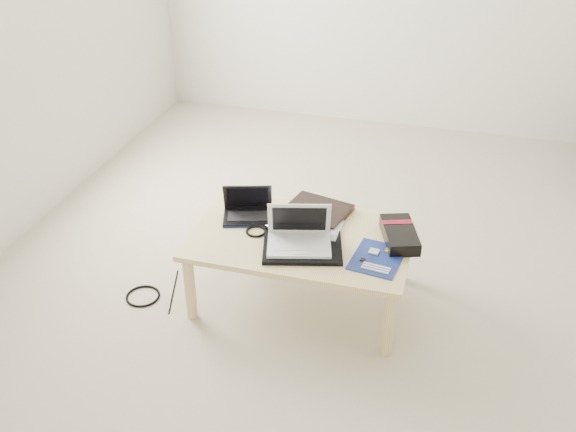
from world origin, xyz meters
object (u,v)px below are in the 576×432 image
(coffee_table, at_px, (302,243))
(white_laptop, at_px, (299,236))
(netbook, at_px, (248,211))
(gpu_box, at_px, (400,235))

(coffee_table, xyz_separation_m, white_laptop, (0.01, -0.10, 0.11))
(coffee_table, distance_m, white_laptop, 0.15)
(coffee_table, xyz_separation_m, netbook, (-0.32, 0.10, 0.09))
(netbook, distance_m, gpu_box, 0.80)
(coffee_table, height_order, white_laptop, white_laptop)
(coffee_table, distance_m, netbook, 0.34)
(coffee_table, bearing_deg, gpu_box, 10.29)
(coffee_table, relative_size, white_laptop, 3.12)
(netbook, xyz_separation_m, white_laptop, (0.33, -0.20, 0.03))
(white_laptop, relative_size, gpu_box, 1.05)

